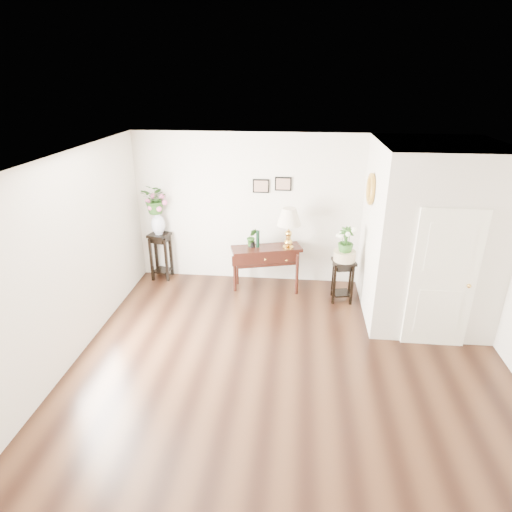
# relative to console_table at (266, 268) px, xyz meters

# --- Properties ---
(floor) EXTENTS (6.00, 5.50, 0.02)m
(floor) POSITION_rel_console_table_xyz_m (0.50, -2.29, -0.42)
(floor) COLOR #432817
(floor) RESTS_ON ground
(ceiling) EXTENTS (6.00, 5.50, 0.02)m
(ceiling) POSITION_rel_console_table_xyz_m (0.50, -2.29, 2.38)
(ceiling) COLOR white
(ceiling) RESTS_ON ground
(wall_back) EXTENTS (6.00, 0.02, 2.80)m
(wall_back) POSITION_rel_console_table_xyz_m (0.50, 0.46, 0.98)
(wall_back) COLOR beige
(wall_back) RESTS_ON ground
(wall_front) EXTENTS (6.00, 0.02, 2.80)m
(wall_front) POSITION_rel_console_table_xyz_m (0.50, -5.04, 0.98)
(wall_front) COLOR beige
(wall_front) RESTS_ON ground
(wall_left) EXTENTS (0.02, 5.50, 2.80)m
(wall_left) POSITION_rel_console_table_xyz_m (-2.50, -2.29, 0.98)
(wall_left) COLOR beige
(wall_left) RESTS_ON ground
(partition) EXTENTS (1.80, 1.95, 2.80)m
(partition) POSITION_rel_console_table_xyz_m (2.60, -0.52, 0.98)
(partition) COLOR beige
(partition) RESTS_ON floor
(door) EXTENTS (0.90, 0.05, 2.10)m
(door) POSITION_rel_console_table_xyz_m (2.60, -1.52, 0.63)
(door) COLOR white
(door) RESTS_ON floor
(art_print_left) EXTENTS (0.30, 0.02, 0.25)m
(art_print_left) POSITION_rel_console_table_xyz_m (-0.15, 0.44, 1.43)
(art_print_left) COLOR black
(art_print_left) RESTS_ON wall_back
(art_print_right) EXTENTS (0.30, 0.02, 0.25)m
(art_print_right) POSITION_rel_console_table_xyz_m (0.25, 0.44, 1.48)
(art_print_right) COLOR black
(art_print_right) RESTS_ON wall_back
(wall_ornament) EXTENTS (0.07, 0.51, 0.51)m
(wall_ornament) POSITION_rel_console_table_xyz_m (1.66, -0.39, 1.63)
(wall_ornament) COLOR gold
(wall_ornament) RESTS_ON partition
(console_table) EXTENTS (1.32, 0.75, 0.84)m
(console_table) POSITION_rel_console_table_xyz_m (0.00, 0.00, 0.00)
(console_table) COLOR black
(console_table) RESTS_ON floor
(table_lamp) EXTENTS (0.51, 0.51, 0.75)m
(table_lamp) POSITION_rel_console_table_xyz_m (0.39, 0.00, 0.77)
(table_lamp) COLOR gold
(table_lamp) RESTS_ON console_table
(green_vase) EXTENTS (0.06, 0.06, 0.31)m
(green_vase) POSITION_rel_console_table_xyz_m (-0.16, 0.00, 0.59)
(green_vase) COLOR black
(green_vase) RESTS_ON console_table
(potted_plant) EXTENTS (0.21, 0.19, 0.33)m
(potted_plant) POSITION_rel_console_table_xyz_m (-0.27, 0.00, 0.59)
(potted_plant) COLOR #26531C
(potted_plant) RESTS_ON console_table
(plant_stand_a) EXTENTS (0.44, 0.44, 0.92)m
(plant_stand_a) POSITION_rel_console_table_xyz_m (-2.08, 0.28, 0.04)
(plant_stand_a) COLOR black
(plant_stand_a) RESTS_ON floor
(porcelain_vase) EXTENTS (0.34, 0.34, 0.45)m
(porcelain_vase) POSITION_rel_console_table_xyz_m (-2.08, 0.28, 0.72)
(porcelain_vase) COLOR silver
(porcelain_vase) RESTS_ON plant_stand_a
(lily_arrangement) EXTENTS (0.64, 0.60, 0.57)m
(lily_arrangement) POSITION_rel_console_table_xyz_m (-2.08, 0.28, 1.18)
(lily_arrangement) COLOR #26531C
(lily_arrangement) RESTS_ON porcelain_vase
(plant_stand_b) EXTENTS (0.43, 0.43, 0.77)m
(plant_stand_b) POSITION_rel_console_table_xyz_m (1.36, -0.29, -0.03)
(plant_stand_b) COLOR black
(plant_stand_b) RESTS_ON floor
(ceramic_bowl) EXTENTS (0.42, 0.42, 0.17)m
(ceramic_bowl) POSITION_rel_console_table_xyz_m (1.36, -0.29, 0.43)
(ceramic_bowl) COLOR beige
(ceramic_bowl) RESTS_ON plant_stand_b
(narcissus) EXTENTS (0.29, 0.29, 0.47)m
(narcissus) POSITION_rel_console_table_xyz_m (1.36, -0.29, 0.71)
(narcissus) COLOR #26531C
(narcissus) RESTS_ON ceramic_bowl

